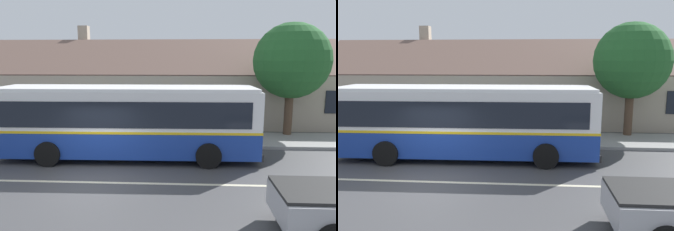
{
  "view_description": "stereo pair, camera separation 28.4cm",
  "coord_description": "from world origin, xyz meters",
  "views": [
    {
      "loc": [
        3.23,
        -10.51,
        4.18
      ],
      "look_at": [
        2.49,
        3.23,
        1.8
      ],
      "focal_mm": 35.0,
      "sensor_mm": 36.0,
      "label": 1
    },
    {
      "loc": [
        3.51,
        -10.5,
        4.18
      ],
      "look_at": [
        2.49,
        3.23,
        1.8
      ],
      "focal_mm": 35.0,
      "sensor_mm": 36.0,
      "label": 2
    }
  ],
  "objects": [
    {
      "name": "ground_plane",
      "position": [
        0.0,
        0.0,
        0.0
      ],
      "size": [
        300.0,
        300.0,
        0.0
      ],
      "primitive_type": "plane",
      "color": "#424244"
    },
    {
      "name": "sidewalk_far",
      "position": [
        0.0,
        6.0,
        0.07
      ],
      "size": [
        60.0,
        3.0,
        0.15
      ],
      "primitive_type": "cube",
      "color": "gray",
      "rests_on": "ground"
    },
    {
      "name": "lane_divider_stripe",
      "position": [
        0.0,
        0.0,
        0.0
      ],
      "size": [
        60.0,
        0.16,
        0.01
      ],
      "primitive_type": "cube",
      "color": "beige",
      "rests_on": "ground"
    },
    {
      "name": "community_building",
      "position": [
        2.75,
        12.87,
        1.76
      ],
      "size": [
        26.15,
        9.11,
        6.56
      ],
      "color": "tan",
      "rests_on": "ground"
    },
    {
      "name": "transit_bus",
      "position": [
        0.8,
        2.9,
        1.64
      ],
      "size": [
        10.88,
        2.89,
        3.05
      ],
      "color": "navy",
      "rests_on": "ground"
    },
    {
      "name": "bench_by_building",
      "position": [
        -5.98,
        5.94,
        0.58
      ],
      "size": [
        1.83,
        0.51,
        0.94
      ],
      "color": "brown",
      "rests_on": "sidewalk_far"
    },
    {
      "name": "street_tree_primary",
      "position": [
        8.76,
        7.16,
        4.07
      ],
      "size": [
        3.96,
        3.96,
        6.07
      ],
      "color": "#4C3828",
      "rests_on": "ground"
    }
  ]
}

